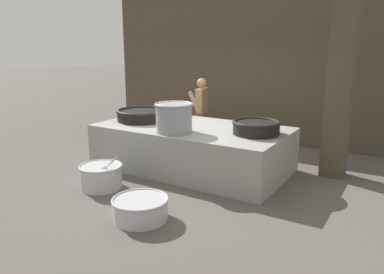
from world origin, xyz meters
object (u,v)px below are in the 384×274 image
(giant_wok_near, at_px, (143,114))
(cook, at_px, (201,110))
(stock_pot, at_px, (174,117))
(prep_bowl_meat, at_px, (140,208))
(giant_wok_far, at_px, (256,127))
(prep_bowl_vegetables, at_px, (101,175))

(giant_wok_near, relative_size, cook, 0.67)
(stock_pot, distance_m, prep_bowl_meat, 2.02)
(giant_wok_far, bearing_deg, prep_bowl_meat, -107.53)
(stock_pot, height_order, cook, cook)
(giant_wok_near, relative_size, stock_pot, 1.56)
(giant_wok_near, distance_m, stock_pot, 1.29)
(cook, bearing_deg, prep_bowl_vegetables, 75.79)
(giant_wok_far, bearing_deg, prep_bowl_vegetables, -139.46)
(cook, bearing_deg, stock_pot, 94.76)
(giant_wok_near, relative_size, prep_bowl_vegetables, 1.18)
(stock_pot, height_order, prep_bowl_meat, stock_pot)
(prep_bowl_vegetables, height_order, prep_bowl_meat, prep_bowl_vegetables)
(giant_wok_near, xyz_separation_m, prep_bowl_vegetables, (0.42, -1.66, -0.74))
(prep_bowl_vegetables, distance_m, prep_bowl_meat, 1.43)
(stock_pot, xyz_separation_m, prep_bowl_vegetables, (-0.74, -1.12, -0.89))
(cook, bearing_deg, giant_wok_far, 131.34)
(prep_bowl_vegetables, bearing_deg, stock_pot, 56.63)
(giant_wok_near, bearing_deg, stock_pot, -25.37)
(cook, distance_m, prep_bowl_vegetables, 3.24)
(giant_wok_far, bearing_deg, stock_pot, -154.24)
(cook, relative_size, prep_bowl_vegetables, 1.77)
(stock_pot, bearing_deg, cook, 107.14)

